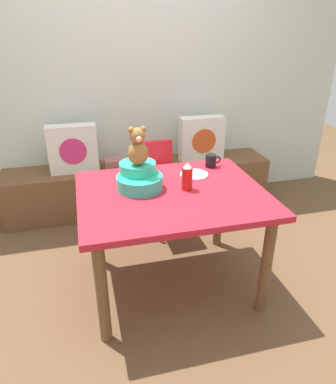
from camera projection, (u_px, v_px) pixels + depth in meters
ground_plane at (171, 282)px, 2.59m from camera, size 8.00×8.00×0.00m
back_wall at (131, 72)px, 3.34m from camera, size 4.40×0.10×2.60m
window_bench at (140, 186)px, 3.57m from camera, size 2.60×0.44×0.46m
pillow_floral_left at (73, 149)px, 3.22m from camera, size 0.44×0.15×0.44m
pillow_floral_right at (202, 139)px, 3.50m from camera, size 0.44×0.15×0.44m
book_stack at (115, 163)px, 3.40m from camera, size 0.20×0.14×0.08m
dining_table at (172, 206)px, 2.31m from camera, size 1.20×0.97×0.74m
highchair at (159, 175)px, 3.08m from camera, size 0.34×0.46×0.79m
infant_seat_teal at (139, 178)px, 2.29m from camera, size 0.30×0.33×0.16m
teddy_bear at (138, 147)px, 2.20m from camera, size 0.13×0.12×0.25m
ketchup_bottle at (187, 177)px, 2.26m from camera, size 0.07×0.07×0.18m
coffee_mug at (211, 161)px, 2.64m from camera, size 0.12×0.08×0.09m
dinner_plate_near at (194, 174)px, 2.51m from camera, size 0.20×0.20×0.01m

